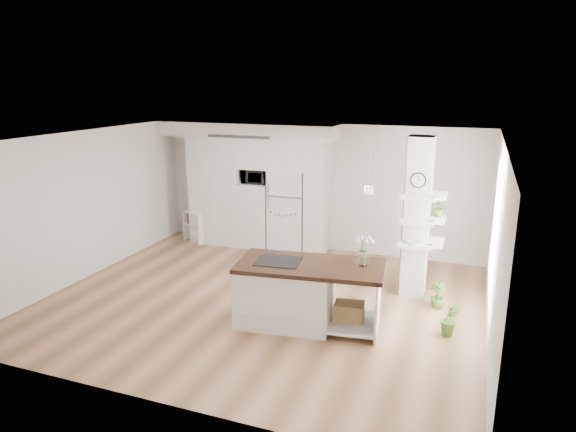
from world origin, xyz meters
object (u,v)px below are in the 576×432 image
bookshelf (197,228)px  floor_plant_a (450,320)px  refrigerator (289,210)px  kitchen_island (294,292)px

bookshelf → floor_plant_a: size_ratio=1.35×
refrigerator → floor_plant_a: 4.59m
kitchen_island → bookshelf: kitchen_island is taller
bookshelf → floor_plant_a: 6.28m
kitchen_island → floor_plant_a: 2.29m
refrigerator → bookshelf: bearing=-174.8°
refrigerator → floor_plant_a: size_ratio=3.41×
refrigerator → floor_plant_a: refrigerator is taller
refrigerator → bookshelf: 2.24m
refrigerator → bookshelf: (-2.16, -0.19, -0.57)m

